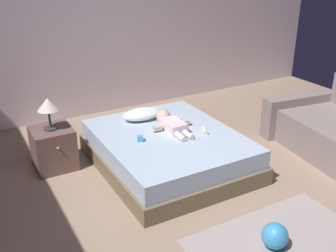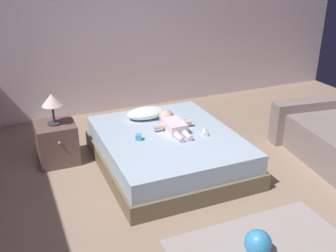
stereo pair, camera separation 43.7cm
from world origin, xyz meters
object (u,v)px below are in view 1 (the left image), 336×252
object	(u,v)px
toothbrush	(184,120)
baby_bottle	(205,130)
toy_block	(140,139)
baby	(171,123)
nightstand	(53,148)
bed	(168,150)
lamp	(48,106)
pillow	(142,114)
toy_ball	(275,236)

from	to	relation	value
toothbrush	baby_bottle	bearing A→B (deg)	-87.88
toothbrush	toy_block	world-z (taller)	toy_block
baby	toy_block	world-z (taller)	baby
toothbrush	nightstand	xyz separation A→B (m)	(-1.49, 0.34, -0.16)
bed	lamp	xyz separation A→B (m)	(-1.13, 0.60, 0.55)
nightstand	toy_block	world-z (taller)	nightstand
bed	pillow	size ratio (longest dim) A/B	3.66
bed	lamp	size ratio (longest dim) A/B	5.08
toy_ball	toy_block	bearing A→B (deg)	104.66
toy_ball	pillow	bearing A→B (deg)	93.55
baby	baby_bottle	size ratio (longest dim) A/B	5.39
pillow	lamp	size ratio (longest dim) A/B	1.39
nightstand	baby_bottle	bearing A→B (deg)	-26.90
lamp	baby	bearing A→B (deg)	-21.00
bed	baby_bottle	size ratio (longest dim) A/B	15.11
pillow	toothbrush	size ratio (longest dim) A/B	4.10
baby	toy_block	bearing A→B (deg)	-164.01
toothbrush	nightstand	world-z (taller)	nightstand
bed	toy_ball	xyz separation A→B (m)	(0.08, -1.64, -0.07)
pillow	toy_ball	distance (m)	2.21
toothbrush	toy_ball	distance (m)	1.94
baby_bottle	nightstand	bearing A→B (deg)	153.10
bed	pillow	world-z (taller)	pillow
toy_block	lamp	bearing A→B (deg)	142.48
lamp	nightstand	bearing A→B (deg)	-90.00
bed	toy_ball	bearing A→B (deg)	-87.20
baby	toy_block	size ratio (longest dim) A/B	7.87
pillow	nightstand	bearing A→B (deg)	176.78
bed	toothbrush	size ratio (longest dim) A/B	15.02
pillow	baby_bottle	world-z (taller)	pillow
baby	baby_bottle	world-z (taller)	baby
pillow	baby_bottle	distance (m)	0.83
bed	toy_block	xyz separation A→B (m)	(-0.35, -0.01, 0.23)
toy_block	bed	bearing A→B (deg)	1.43
nightstand	bed	bearing A→B (deg)	-27.72
bed	lamp	distance (m)	1.39
toothbrush	nightstand	distance (m)	1.54
baby	lamp	distance (m)	1.36
baby	nightstand	distance (m)	1.35
bed	toy_block	size ratio (longest dim) A/B	22.06
bed	baby	size ratio (longest dim) A/B	2.80
pillow	baby	size ratio (longest dim) A/B	0.77
toy_ball	baby_bottle	world-z (taller)	baby_bottle
toy_ball	toy_block	distance (m)	1.71
bed	toothbrush	distance (m)	0.49
nightstand	baby_bottle	xyz separation A→B (m)	(1.51, -0.77, 0.19)
toothbrush	toy_ball	xyz separation A→B (m)	(-0.28, -1.90, -0.28)
lamp	pillow	bearing A→B (deg)	-3.23
pillow	baby	bearing A→B (deg)	-69.04
baby	toy_ball	size ratio (longest dim) A/B	2.92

